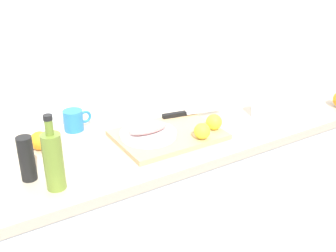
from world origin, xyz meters
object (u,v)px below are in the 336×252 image
(cutting_board, at_px, (168,135))
(chef_knife, at_px, (185,113))
(coffee_mug_0, at_px, (74,120))
(lemon_0, at_px, (214,122))
(fish_fillet, at_px, (148,128))
(pepper_mill, at_px, (27,159))
(olive_oil_bottle, at_px, (53,160))
(white_plate, at_px, (148,134))
(coffee_mug_1, at_px, (261,107))

(cutting_board, relative_size, chef_knife, 1.45)
(cutting_board, distance_m, coffee_mug_0, 0.40)
(cutting_board, bearing_deg, lemon_0, -21.60)
(fish_fillet, height_order, pepper_mill, pepper_mill)
(olive_oil_bottle, distance_m, coffee_mug_0, 0.45)
(cutting_board, distance_m, white_plate, 0.09)
(coffee_mug_0, distance_m, coffee_mug_1, 0.83)
(pepper_mill, bearing_deg, chef_knife, 10.98)
(lemon_0, height_order, pepper_mill, pepper_mill)
(olive_oil_bottle, bearing_deg, chef_knife, 19.91)
(chef_knife, relative_size, lemon_0, 4.37)
(fish_fillet, relative_size, lemon_0, 2.59)
(white_plate, height_order, chef_knife, chef_knife)
(fish_fillet, xyz_separation_m, chef_knife, (0.24, 0.10, -0.02))
(pepper_mill, bearing_deg, coffee_mug_0, 47.72)
(cutting_board, bearing_deg, pepper_mill, -177.22)
(coffee_mug_1, bearing_deg, white_plate, 174.10)
(cutting_board, height_order, white_plate, white_plate)
(olive_oil_bottle, bearing_deg, white_plate, 18.93)
(fish_fillet, bearing_deg, olive_oil_bottle, -161.07)
(coffee_mug_0, relative_size, coffee_mug_1, 0.98)
(lemon_0, xyz_separation_m, coffee_mug_0, (-0.48, 0.34, -0.01))
(fish_fillet, xyz_separation_m, pepper_mill, (-0.49, -0.05, 0.03))
(coffee_mug_1, distance_m, pepper_mill, 1.04)
(cutting_board, xyz_separation_m, white_plate, (-0.08, 0.02, 0.02))
(chef_knife, relative_size, olive_oil_bottle, 1.11)
(cutting_board, relative_size, coffee_mug_1, 3.40)
(lemon_0, xyz_separation_m, olive_oil_bottle, (-0.68, -0.06, 0.05))
(fish_fillet, relative_size, chef_knife, 0.59)
(fish_fillet, relative_size, coffee_mug_1, 1.39)
(lemon_0, xyz_separation_m, coffee_mug_1, (0.29, 0.03, -0.01))
(lemon_0, distance_m, coffee_mug_0, 0.59)
(olive_oil_bottle, bearing_deg, cutting_board, 14.14)
(olive_oil_bottle, bearing_deg, fish_fillet, 18.93)
(white_plate, relative_size, fish_fillet, 1.33)
(chef_knife, bearing_deg, cutting_board, -134.68)
(cutting_board, relative_size, lemon_0, 6.35)
(olive_oil_bottle, height_order, coffee_mug_1, olive_oil_bottle)
(cutting_board, relative_size, olive_oil_bottle, 1.62)
(lemon_0, bearing_deg, pepper_mill, 176.69)
(lemon_0, bearing_deg, chef_knife, 95.80)
(chef_knife, bearing_deg, fish_fillet, -148.48)
(white_plate, xyz_separation_m, olive_oil_bottle, (-0.42, -0.15, 0.08))
(white_plate, distance_m, coffee_mug_0, 0.33)
(cutting_board, bearing_deg, coffee_mug_0, 138.68)
(lemon_0, height_order, coffee_mug_0, coffee_mug_0)
(fish_fillet, bearing_deg, cutting_board, -12.24)
(chef_knife, distance_m, lemon_0, 0.19)
(olive_oil_bottle, relative_size, coffee_mug_1, 2.11)
(white_plate, relative_size, lemon_0, 3.45)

